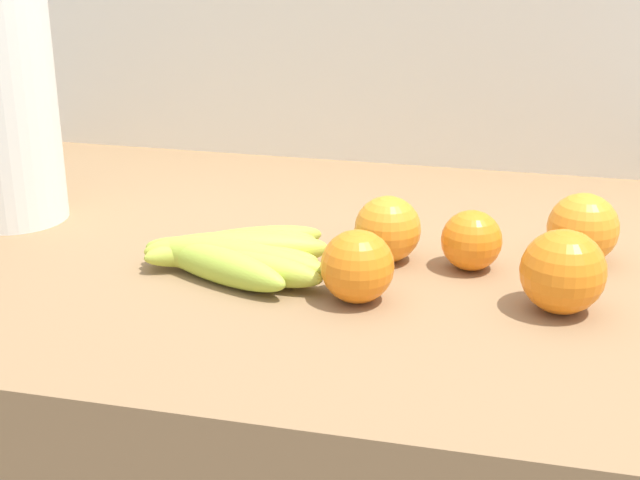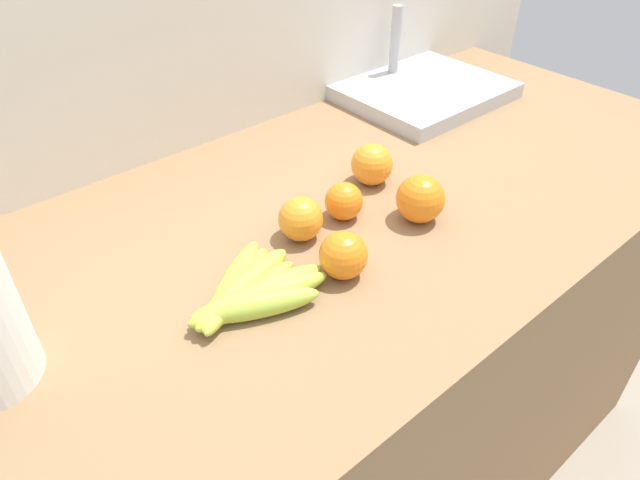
# 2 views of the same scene
# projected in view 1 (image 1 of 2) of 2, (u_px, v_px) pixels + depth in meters

# --- Properties ---
(wall_back) EXTENTS (1.99, 0.06, 1.30)m
(wall_back) POSITION_uv_depth(u_px,v_px,m) (530.00, 343.00, 1.44)
(wall_back) COLOR silver
(wall_back) RESTS_ON ground
(banana_bunch) EXTENTS (0.22, 0.18, 0.04)m
(banana_bunch) POSITION_uv_depth(u_px,v_px,m) (232.00, 255.00, 0.97)
(banana_bunch) COLOR #AAC73F
(banana_bunch) RESTS_ON counter
(orange_front) EXTENTS (0.08, 0.08, 0.08)m
(orange_front) POSITION_uv_depth(u_px,v_px,m) (563.00, 272.00, 0.87)
(orange_front) COLOR orange
(orange_front) RESTS_ON counter
(orange_back_left) EXTENTS (0.08, 0.08, 0.08)m
(orange_back_left) POSITION_uv_depth(u_px,v_px,m) (583.00, 228.00, 0.99)
(orange_back_left) COLOR orange
(orange_back_left) RESTS_ON counter
(orange_center) EXTENTS (0.07, 0.07, 0.07)m
(orange_center) POSITION_uv_depth(u_px,v_px,m) (472.00, 240.00, 0.97)
(orange_center) COLOR orange
(orange_center) RESTS_ON counter
(orange_right) EXTENTS (0.07, 0.07, 0.07)m
(orange_right) POSITION_uv_depth(u_px,v_px,m) (388.00, 229.00, 0.99)
(orange_right) COLOR orange
(orange_right) RESTS_ON counter
(orange_far_right) EXTENTS (0.07, 0.07, 0.07)m
(orange_far_right) POSITION_uv_depth(u_px,v_px,m) (357.00, 266.00, 0.89)
(orange_far_right) COLOR orange
(orange_far_right) RESTS_ON counter
(paper_towel_roll) EXTENTS (0.13, 0.13, 0.31)m
(paper_towel_roll) POSITION_uv_depth(u_px,v_px,m) (3.00, 107.00, 1.09)
(paper_towel_roll) COLOR white
(paper_towel_roll) RESTS_ON counter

